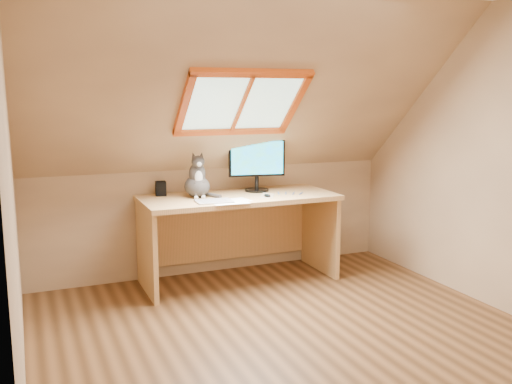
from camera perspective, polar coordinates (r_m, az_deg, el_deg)
name	(u,v)px	position (r m, az deg, el deg)	size (l,w,h in m)	color
ground	(297,341)	(4.10, 4.14, -14.64)	(3.50, 3.50, 0.00)	brown
room_shell	(306,136)	(3.66, 5.07, 5.65)	(3.52, 3.52, 2.41)	tan
desk	(236,219)	(5.22, -2.04, -2.74)	(1.74, 0.76, 0.80)	tan
monitor	(257,161)	(5.28, 0.09, 3.07)	(0.53, 0.22, 0.49)	black
cat	(197,181)	(5.02, -5.91, 1.12)	(0.24, 0.28, 0.41)	#4A4441
desk_speaker	(161,188)	(5.15, -9.51, 0.35)	(0.09, 0.09, 0.13)	black
graphics_tablet	(214,201)	(4.80, -4.22, -0.93)	(0.30, 0.21, 0.01)	#B2B2B7
mouse	(267,196)	(5.00, 1.13, -0.38)	(0.05, 0.09, 0.03)	black
papers	(238,201)	(4.83, -1.86, -0.89)	(0.33, 0.27, 0.00)	white
cables	(281,194)	(5.15, 2.54, -0.22)	(0.51, 0.26, 0.01)	silver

